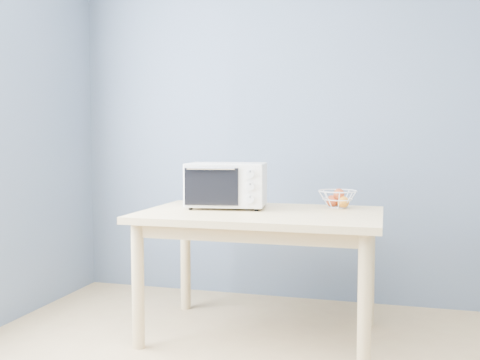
# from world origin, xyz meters

# --- Properties ---
(room) EXTENTS (4.01, 4.51, 2.61)m
(room) POSITION_xyz_m (0.00, 0.00, 1.30)
(room) COLOR tan
(room) RESTS_ON ground
(dining_table) EXTENTS (1.40, 0.90, 0.75)m
(dining_table) POSITION_xyz_m (-0.39, 1.42, 0.65)
(dining_table) COLOR #E1BD87
(dining_table) RESTS_ON ground
(toaster_oven) EXTENTS (0.51, 0.40, 0.28)m
(toaster_oven) POSITION_xyz_m (-0.65, 1.52, 0.90)
(toaster_oven) COLOR silver
(toaster_oven) RESTS_ON dining_table
(fruit_basket) EXTENTS (0.28, 0.28, 0.12)m
(fruit_basket) POSITION_xyz_m (0.04, 1.70, 0.81)
(fruit_basket) COLOR silver
(fruit_basket) RESTS_ON dining_table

